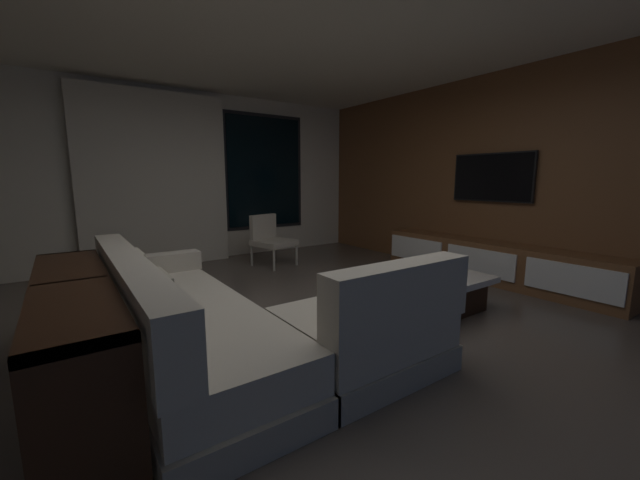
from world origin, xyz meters
name	(u,v)px	position (x,y,z in m)	size (l,w,h in m)	color
floor	(320,333)	(0.00, 0.00, 0.00)	(9.20, 9.20, 0.00)	#564C44
back_wall_with_window	(187,178)	(-0.06, 3.62, 1.34)	(6.60, 0.30, 2.70)	beige
media_wall	(515,177)	(3.06, 0.00, 1.35)	(0.12, 7.80, 2.70)	brown
sectional_couch	(231,325)	(-0.84, -0.07, 0.29)	(1.98, 2.50, 0.82)	#A49C8C
coffee_table	(416,289)	(1.21, -0.02, 0.19)	(1.16, 1.16, 0.36)	black
book_stack_on_coffee_table	(423,274)	(1.13, -0.17, 0.40)	(0.28, 0.22, 0.07)	#BB96B2
accent_chair_near_window	(270,237)	(0.86, 2.59, 0.43)	(0.67, 0.68, 0.78)	#B2ADA0
media_console	(492,263)	(2.77, 0.05, 0.25)	(0.46, 3.10, 0.52)	brown
mounted_tv	(492,177)	(2.95, 0.25, 1.35)	(0.05, 1.10, 0.64)	black
console_table_behind_couch	(77,332)	(-1.75, 0.06, 0.42)	(0.40, 2.10, 0.74)	black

